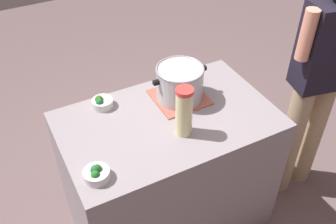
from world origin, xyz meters
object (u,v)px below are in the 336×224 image
(cooking_pot, at_px, (180,82))
(broccoli_bowl_front, at_px, (102,103))
(person_cook, at_px, (318,83))
(lemonade_pitcher, at_px, (184,111))
(broccoli_bowl_center, at_px, (97,174))

(cooking_pot, height_order, broccoli_bowl_front, cooking_pot)
(person_cook, bearing_deg, cooking_pot, 161.95)
(broccoli_bowl_front, bearing_deg, lemonade_pitcher, -52.97)
(cooking_pot, height_order, person_cook, person_cook)
(cooking_pot, bearing_deg, broccoli_bowl_center, -150.68)
(cooking_pot, xyz_separation_m, lemonade_pitcher, (-0.13, -0.28, 0.03))
(broccoli_bowl_center, bearing_deg, person_cook, 3.42)
(broccoli_bowl_front, xyz_separation_m, broccoli_bowl_center, (-0.21, -0.50, 0.00))
(lemonade_pitcher, bearing_deg, cooking_pot, 65.12)
(cooking_pot, bearing_deg, broccoli_bowl_front, 162.67)
(cooking_pot, relative_size, broccoli_bowl_center, 2.74)
(broccoli_bowl_front, bearing_deg, broccoli_bowl_center, -112.82)
(cooking_pot, distance_m, lemonade_pitcher, 0.31)
(lemonade_pitcher, distance_m, broccoli_bowl_front, 0.53)
(broccoli_bowl_front, bearing_deg, cooking_pot, -17.33)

